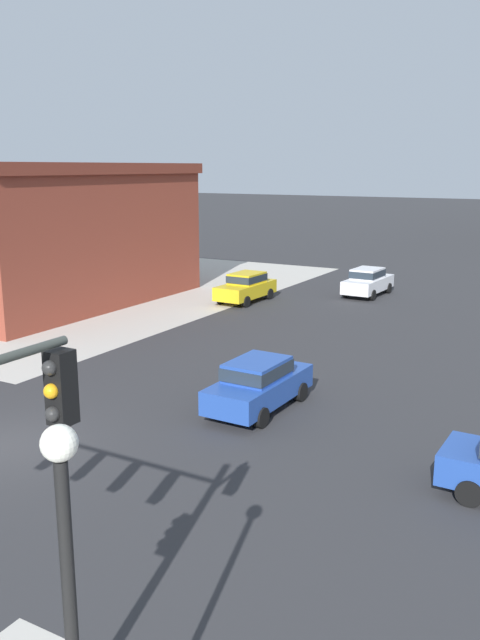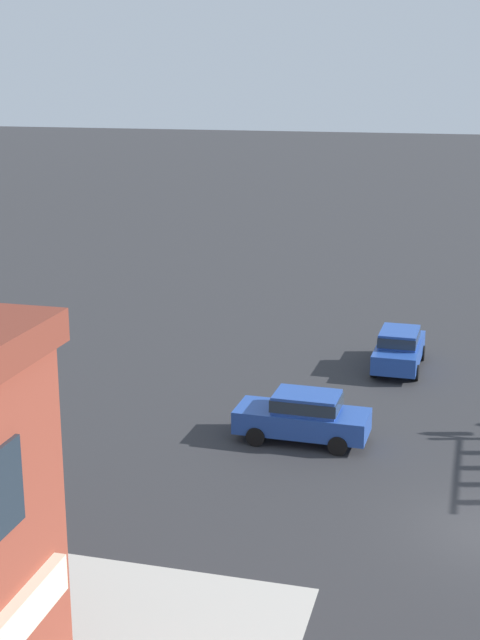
{
  "view_description": "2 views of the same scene",
  "coord_description": "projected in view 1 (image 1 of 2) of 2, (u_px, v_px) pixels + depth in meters",
  "views": [
    {
      "loc": [
        14.31,
        -11.89,
        7.67
      ],
      "look_at": [
        5.19,
        4.25,
        3.39
      ],
      "focal_mm": 37.27,
      "sensor_mm": 36.0,
      "label": 1
    },
    {
      "loc": [
        -23.19,
        0.88,
        11.97
      ],
      "look_at": [
        6.5,
        8.72,
        3.55
      ],
      "focal_mm": 51.45,
      "sensor_mm": 36.0,
      "label": 2
    }
  ],
  "objects": [
    {
      "name": "ground_plane",
      "position": [
        6.0,
        446.0,
        18.67
      ],
      "size": [
        320.0,
        320.0,
        0.0
      ],
      "primitive_type": "plane",
      "color": "#2D2D30"
    },
    {
      "name": "car_cross_eastbound",
      "position": [
        259.0,
        382.0,
        21.33
      ],
      "size": [
        1.97,
        4.44,
        1.68
      ],
      "color": "#23479E",
      "rests_on": "ground"
    },
    {
      "name": "car_main_southbound_near",
      "position": [
        368.0,
        281.0,
        40.37
      ],
      "size": [
        2.03,
        4.47,
        1.68
      ],
      "color": "silver",
      "rests_on": "ground"
    },
    {
      "name": "sidewalk_far_corner",
      "position": [
        32.0,
        282.0,
        45.23
      ],
      "size": [
        32.0,
        32.0,
        0.02
      ],
      "primitive_type": "cube",
      "color": "#B7B2A8",
      "rests_on": "ground"
    },
    {
      "name": "street_lamp_corner_near",
      "position": [
        70.0,
        612.0,
        6.59
      ],
      "size": [
        0.36,
        0.36,
        5.34
      ],
      "color": "black",
      "rests_on": "ground"
    },
    {
      "name": "car_parked_curb",
      "position": [
        246.0,
        286.0,
        38.57
      ],
      "size": [
        1.98,
        4.45,
        1.68
      ],
      "color": "gold",
      "rests_on": "ground"
    }
  ]
}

